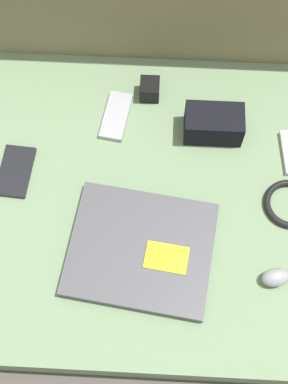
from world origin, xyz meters
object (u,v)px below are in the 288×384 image
phone_black (116,116)px  computer_mouse (275,277)px  laptop (143,249)px  charger_brick (148,89)px  camera_pouch (214,124)px  phone_silver (15,171)px

phone_black → computer_mouse: bearing=-37.9°
laptop → charger_brick: charger_brick is taller
computer_mouse → camera_pouch: bearing=97.3°
phone_silver → camera_pouch: 0.47m
computer_mouse → phone_silver: 0.62m
phone_black → charger_brick: bearing=52.4°
laptop → charger_brick: size_ratio=6.52×
phone_black → charger_brick: charger_brick is taller
camera_pouch → charger_brick: camera_pouch is taller
charger_brick → camera_pouch: bearing=-31.7°
charger_brick → computer_mouse: bearing=-57.5°
charger_brick → phone_silver: bearing=-142.1°
laptop → charger_brick: (-0.01, 0.40, 0.01)m
phone_silver → phone_black: size_ratio=0.96×
laptop → charger_brick: 0.40m
phone_silver → charger_brick: charger_brick is taller
phone_black → camera_pouch: 0.23m
laptop → computer_mouse: bearing=-2.4°
laptop → camera_pouch: (0.15, 0.30, 0.02)m
computer_mouse → camera_pouch: size_ratio=0.49×
phone_black → camera_pouch: bearing=1.8°
phone_black → camera_pouch: size_ratio=1.01×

